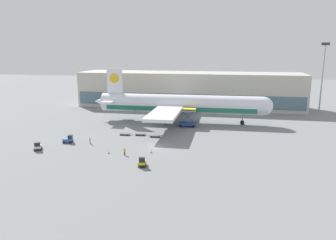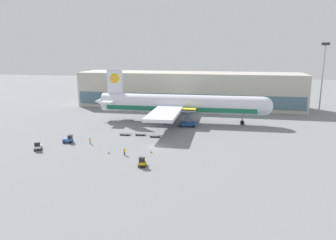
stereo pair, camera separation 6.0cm
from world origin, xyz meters
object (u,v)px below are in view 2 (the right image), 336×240
ground_crew_far (90,140)px  baggage_tug_far (38,146)px  baggage_dolly_lead (125,134)px  ground_crew_near (124,151)px  baggage_dolly_third (155,136)px  scissor_lift_loader (188,120)px  airplane_main (178,104)px  baggage_dolly_second (140,134)px  traffic_cone_near (109,152)px  baggage_tug_mid (68,139)px  traffic_cone_far (151,152)px  baggage_tug_foreground (142,162)px  light_mast (323,73)px

ground_crew_far → baggage_tug_far: bearing=-69.2°
baggage_dolly_lead → ground_crew_near: bearing=-77.1°
baggage_dolly_third → ground_crew_far: ground_crew_far is taller
scissor_lift_loader → baggage_tug_far: size_ratio=2.00×
airplane_main → baggage_tug_far: bearing=-128.1°
baggage_dolly_second → airplane_main: bearing=62.7°
scissor_lift_loader → traffic_cone_near: bearing=-116.3°
baggage_tug_mid → baggage_dolly_second: baggage_tug_mid is taller
baggage_dolly_lead → baggage_dolly_third: same height
scissor_lift_loader → baggage_dolly_lead: (-15.66, -13.56, -1.73)m
airplane_main → baggage_tug_mid: size_ratio=21.92×
baggage_dolly_lead → ground_crew_near: (5.56, -16.85, 0.59)m
traffic_cone_far → ground_crew_far: bearing=166.4°
baggage_tug_far → baggage_tug_mid: bearing=125.5°
baggage_tug_foreground → baggage_tug_mid: (-22.94, 12.96, 0.00)m
baggage_dolly_lead → ground_crew_near: size_ratio=2.24×
light_mast → baggage_tug_foreground: 86.10m
baggage_dolly_lead → baggage_tug_mid: bearing=-144.5°
ground_crew_near → traffic_cone_near: bearing=124.3°
baggage_tug_mid → baggage_tug_far: (-4.09, -7.09, 0.00)m
scissor_lift_loader → baggage_dolly_lead: 20.79m
baggage_dolly_second → ground_crew_near: 17.55m
baggage_tug_foreground → baggage_tug_mid: same height
traffic_cone_far → baggage_dolly_third: bearing=100.0°
airplane_main → baggage_dolly_lead: (-11.67, -19.12, -5.45)m
traffic_cone_near → traffic_cone_far: (9.45, 2.27, 0.00)m
baggage_tug_foreground → traffic_cone_far: (-0.30, 8.95, -0.56)m
scissor_lift_loader → baggage_tug_foreground: (-4.33, -36.57, -1.24)m
ground_crew_near → traffic_cone_near: size_ratio=2.62×
baggage_dolly_second → ground_crew_far: size_ratio=2.09×
scissor_lift_loader → ground_crew_near: scissor_lift_loader is taller
light_mast → baggage_dolly_second: bearing=-141.5°
airplane_main → baggage_tug_far: (-27.37, -36.25, -4.96)m
baggage_dolly_second → traffic_cone_near: 17.17m
light_mast → traffic_cone_far: size_ratio=39.64×
ground_crew_near → ground_crew_far: bearing=100.7°
scissor_lift_loader → baggage_tug_mid: scissor_lift_loader is taller
baggage_tug_far → baggage_dolly_lead: 23.24m
traffic_cone_far → baggage_tug_far: bearing=-173.4°
ground_crew_far → traffic_cone_far: bearing=61.5°
baggage_tug_far → traffic_cone_far: 26.91m
baggage_dolly_third → traffic_cone_near: 17.43m
airplane_main → baggage_dolly_second: airplane_main is taller
baggage_dolly_third → baggage_tug_far: bearing=-150.8°
baggage_dolly_second → baggage_dolly_third: bearing=-18.4°
baggage_tug_foreground → baggage_tug_far: same height
traffic_cone_near → ground_crew_far: bearing=139.3°
baggage_dolly_second → ground_crew_far: (-9.98, -10.64, 0.68)m
airplane_main → traffic_cone_near: (-10.09, -35.44, -5.53)m
airplane_main → baggage_tug_foreground: (-0.34, -42.12, -4.96)m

